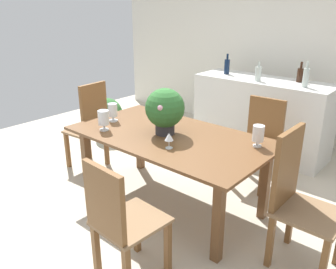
# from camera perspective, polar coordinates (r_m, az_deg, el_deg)

# --- Properties ---
(ground_plane) EXTENTS (7.04, 7.04, 0.00)m
(ground_plane) POSITION_cam_1_polar(r_m,az_deg,el_deg) (3.64, 0.84, -10.92)
(ground_plane) COLOR #BCB29E
(back_wall) EXTENTS (6.40, 0.10, 2.60)m
(back_wall) POSITION_cam_1_polar(r_m,az_deg,el_deg) (5.39, 19.53, 13.12)
(back_wall) COLOR silver
(back_wall) RESTS_ON ground
(dining_table) EXTENTS (1.91, 1.06, 0.75)m
(dining_table) POSITION_cam_1_polar(r_m,az_deg,el_deg) (3.31, 0.36, -1.58)
(dining_table) COLOR brown
(dining_table) RESTS_ON ground
(chair_foot_end) EXTENTS (0.47, 0.45, 1.07)m
(chair_foot_end) POSITION_cam_1_polar(r_m,az_deg,el_deg) (2.78, 20.45, -9.20)
(chair_foot_end) COLOR brown
(chair_foot_end) RESTS_ON ground
(chair_head_end) EXTENTS (0.44, 0.44, 1.07)m
(chair_head_end) POSITION_cam_1_polar(r_m,az_deg,el_deg) (4.21, -12.66, 1.82)
(chair_head_end) COLOR brown
(chair_head_end) RESTS_ON ground
(chair_near_right) EXTENTS (0.45, 0.49, 0.96)m
(chair_near_right) POSITION_cam_1_polar(r_m,az_deg,el_deg) (2.45, -8.00, -13.63)
(chair_near_right) COLOR brown
(chair_near_right) RESTS_ON ground
(chair_far_right) EXTENTS (0.47, 0.50, 0.95)m
(chair_far_right) POSITION_cam_1_polar(r_m,az_deg,el_deg) (3.95, 14.93, -0.42)
(chair_far_right) COLOR brown
(chair_far_right) RESTS_ON ground
(flower_centerpiece) EXTENTS (0.37, 0.37, 0.44)m
(flower_centerpiece) POSITION_cam_1_polar(r_m,az_deg,el_deg) (3.22, -0.52, 4.16)
(flower_centerpiece) COLOR #333338
(flower_centerpiece) RESTS_ON dining_table
(crystal_vase_left) EXTENTS (0.10, 0.10, 0.19)m
(crystal_vase_left) POSITION_cam_1_polar(r_m,az_deg,el_deg) (3.67, -9.09, 3.86)
(crystal_vase_left) COLOR silver
(crystal_vase_left) RESTS_ON dining_table
(crystal_vase_center_near) EXTENTS (0.11, 0.11, 0.20)m
(crystal_vase_center_near) POSITION_cam_1_polar(r_m,az_deg,el_deg) (3.41, -10.57, 2.64)
(crystal_vase_center_near) COLOR silver
(crystal_vase_center_near) RESTS_ON dining_table
(crystal_vase_right) EXTENTS (0.10, 0.10, 0.19)m
(crystal_vase_right) POSITION_cam_1_polar(r_m,az_deg,el_deg) (3.06, 14.63, 0.07)
(crystal_vase_right) COLOR silver
(crystal_vase_right) RESTS_ON dining_table
(wine_glass) EXTENTS (0.08, 0.08, 0.14)m
(wine_glass) POSITION_cam_1_polar(r_m,az_deg,el_deg) (2.93, 0.17, -0.48)
(wine_glass) COLOR silver
(wine_glass) RESTS_ON dining_table
(kitchen_counter) EXTENTS (1.77, 0.63, 1.00)m
(kitchen_counter) POSITION_cam_1_polar(r_m,az_deg,el_deg) (4.80, 15.00, 2.95)
(kitchen_counter) COLOR silver
(kitchen_counter) RESTS_ON ground
(wine_bottle_clear) EXTENTS (0.08, 0.08, 0.25)m
(wine_bottle_clear) POSITION_cam_1_polar(r_m,az_deg,el_deg) (4.63, 20.92, 9.19)
(wine_bottle_clear) COLOR black
(wine_bottle_clear) RESTS_ON kitchen_counter
(wine_bottle_green) EXTENTS (0.07, 0.07, 0.30)m
(wine_bottle_green) POSITION_cam_1_polar(r_m,az_deg,el_deg) (4.36, 21.73, 8.77)
(wine_bottle_green) COLOR #B2BFB7
(wine_bottle_green) RESTS_ON kitchen_counter
(wine_bottle_tall) EXTENTS (0.07, 0.07, 0.27)m
(wine_bottle_tall) POSITION_cam_1_polar(r_m,az_deg,el_deg) (4.91, 9.67, 11.01)
(wine_bottle_tall) COLOR #0F1E38
(wine_bottle_tall) RESTS_ON kitchen_counter
(wine_bottle_amber) EXTENTS (0.08, 0.08, 0.24)m
(wine_bottle_amber) POSITION_cam_1_polar(r_m,az_deg,el_deg) (4.54, 14.61, 9.68)
(wine_bottle_amber) COLOR #B2BFB7
(wine_bottle_amber) RESTS_ON kitchen_counter
(potted_plant_floor) EXTENTS (0.46, 0.46, 0.60)m
(potted_plant_floor) POSITION_cam_1_polar(r_m,az_deg,el_deg) (5.29, -9.91, 3.02)
(potted_plant_floor) COLOR #9E9384
(potted_plant_floor) RESTS_ON ground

